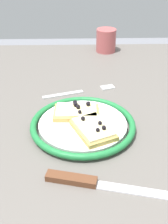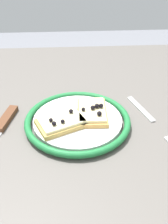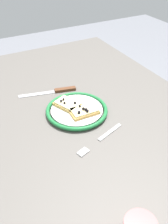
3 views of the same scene
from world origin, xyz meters
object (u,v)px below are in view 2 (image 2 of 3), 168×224
at_px(pizza_slice_far, 61,122).
at_px(knife, 0,128).
at_px(fork, 152,120).
at_px(pizza_slice_near, 92,111).
at_px(plate, 78,121).
at_px(dining_table, 58,155).

distance_m(pizza_slice_far, knife, 0.13).
height_order(pizza_slice_far, fork, pizza_slice_far).
xyz_separation_m(pizza_slice_near, fork, (-0.13, 0.01, -0.02)).
distance_m(knife, fork, 0.33).
bearing_deg(plate, knife, 2.01).
bearing_deg(knife, pizza_slice_far, 174.47).
xyz_separation_m(plate, fork, (-0.17, -0.01, -0.01)).
relative_size(dining_table, pizza_slice_far, 10.23).
distance_m(dining_table, knife, 0.15).
bearing_deg(pizza_slice_far, pizza_slice_near, -153.11).
relative_size(pizza_slice_near, fork, 0.53).
height_order(plate, pizza_slice_far, pizza_slice_far).
bearing_deg(pizza_slice_near, pizza_slice_far, 26.89).
relative_size(dining_table, fork, 6.09).
bearing_deg(pizza_slice_far, fork, -173.23).
xyz_separation_m(dining_table, pizza_slice_far, (-0.01, 0.02, 0.11)).
height_order(dining_table, pizza_slice_near, pizza_slice_near).
height_order(pizza_slice_near, pizza_slice_far, pizza_slice_near).
distance_m(dining_table, plate, 0.11).
bearing_deg(fork, pizza_slice_far, 6.77).
distance_m(plate, pizza_slice_far, 0.04).
relative_size(plate, knife, 0.97).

